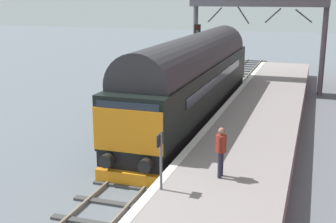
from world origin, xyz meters
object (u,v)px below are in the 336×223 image
at_px(signal_post_near, 197,48).
at_px(waiting_passenger, 221,148).
at_px(platform_number_sign, 161,153).
at_px(diesel_locomotive, 193,77).

height_order(signal_post_near, waiting_passenger, signal_post_near).
height_order(platform_number_sign, waiting_passenger, platform_number_sign).
bearing_deg(platform_number_sign, signal_post_near, 101.52).
xyz_separation_m(signal_post_near, platform_number_sign, (3.81, -18.71, -0.91)).
relative_size(platform_number_sign, waiting_passenger, 1.06).
relative_size(diesel_locomotive, waiting_passenger, 10.93).
distance_m(platform_number_sign, waiting_passenger, 2.14).
xyz_separation_m(diesel_locomotive, platform_number_sign, (1.96, -10.85, -0.31)).
distance_m(signal_post_near, platform_number_sign, 19.12).
bearing_deg(platform_number_sign, diesel_locomotive, 100.26).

